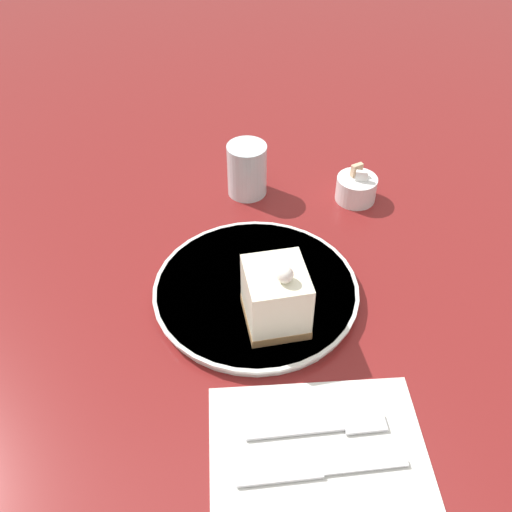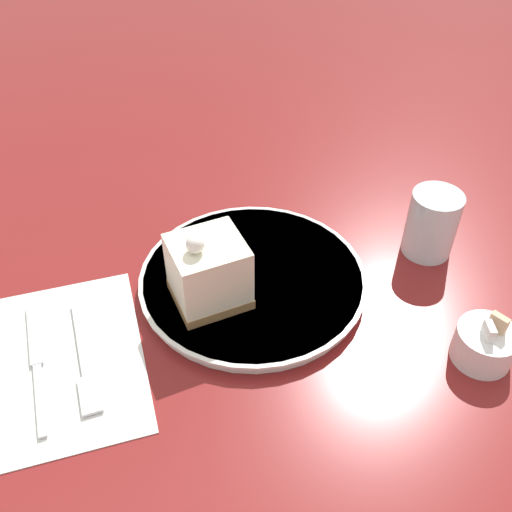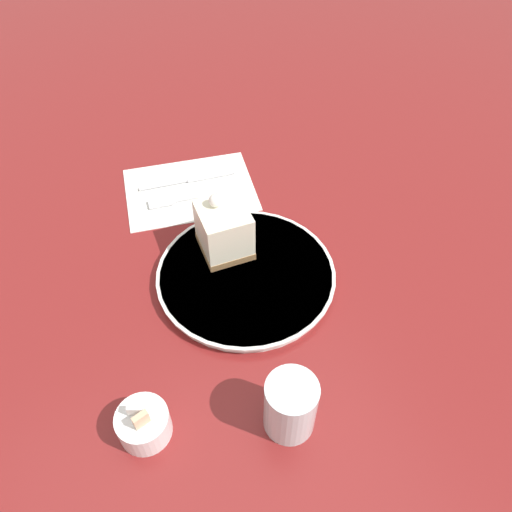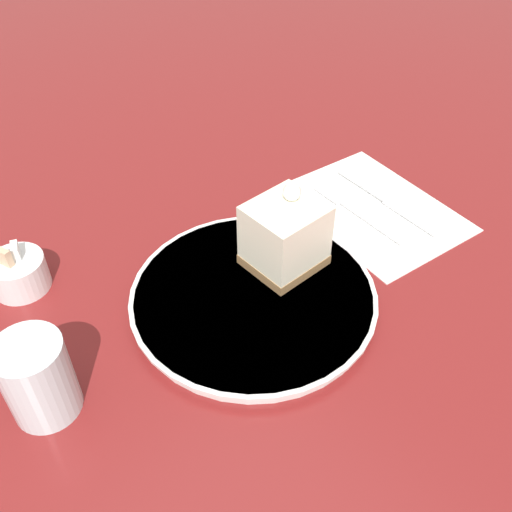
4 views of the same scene
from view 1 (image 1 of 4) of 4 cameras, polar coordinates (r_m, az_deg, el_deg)
ground_plane at (r=0.80m, az=1.67°, el=-4.94°), size 4.00×4.00×0.00m
plate at (r=0.81m, az=-0.01°, el=-3.50°), size 0.29×0.29×0.02m
cake_slice at (r=0.73m, az=2.02°, el=-4.09°), size 0.09×0.08×0.11m
napkin at (r=0.68m, az=6.35°, el=-18.83°), size 0.21×0.27×0.00m
fork at (r=0.69m, az=7.33°, el=-16.66°), size 0.03×0.16×0.00m
knife at (r=0.66m, az=5.09°, el=-20.83°), size 0.03×0.19×0.00m
sugar_bowl at (r=0.98m, az=9.99°, el=6.69°), size 0.07×0.07×0.06m
drinking_glass at (r=0.97m, az=-0.91°, el=8.63°), size 0.07×0.07×0.09m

